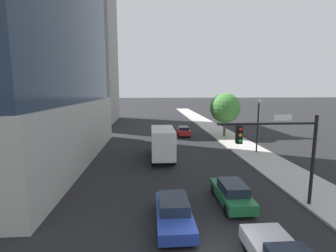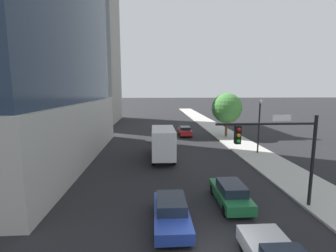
% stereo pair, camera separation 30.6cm
% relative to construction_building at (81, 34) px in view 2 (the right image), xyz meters
% --- Properties ---
extents(sidewalk, '(4.28, 120.00, 0.15)m').
position_rel_construction_building_xyz_m(sidewalk, '(26.95, -26.98, -18.99)').
color(sidewalk, '#B2AFA8').
rests_on(sidewalk, ground).
extents(construction_building, '(15.83, 14.86, 41.84)m').
position_rel_construction_building_xyz_m(construction_building, '(0.00, 0.00, 0.00)').
color(construction_building, '#9E9B93').
rests_on(construction_building, ground).
extents(traffic_light_pole, '(6.07, 0.48, 5.60)m').
position_rel_construction_building_xyz_m(traffic_light_pole, '(23.06, -42.59, -15.03)').
color(traffic_light_pole, black).
rests_on(traffic_light_pole, sidewalk).
extents(street_lamp, '(0.44, 0.44, 5.95)m').
position_rel_construction_building_xyz_m(street_lamp, '(27.32, -30.14, -15.04)').
color(street_lamp, black).
rests_on(street_lamp, sidewalk).
extents(street_tree, '(4.48, 4.48, 6.52)m').
position_rel_construction_building_xyz_m(street_tree, '(26.57, -20.42, -14.65)').
color(street_tree, brown).
rests_on(street_tree, sidewalk).
extents(car_white, '(1.74, 4.29, 1.35)m').
position_rel_construction_building_xyz_m(car_white, '(16.61, -22.32, -18.39)').
color(car_white, silver).
rests_on(car_white, ground).
extents(car_green, '(1.72, 4.38, 1.47)m').
position_rel_construction_building_xyz_m(car_green, '(20.48, -41.96, -18.33)').
color(car_green, '#1E6638').
rests_on(car_green, ground).
extents(car_red, '(1.83, 4.20, 1.44)m').
position_rel_construction_building_xyz_m(car_red, '(20.48, -18.88, -18.32)').
color(car_red, red).
rests_on(car_red, ground).
extents(car_blue, '(1.84, 4.61, 1.40)m').
position_rel_construction_building_xyz_m(car_blue, '(16.61, -43.98, -18.37)').
color(car_blue, '#233D9E').
rests_on(car_blue, ground).
extents(box_truck, '(2.28, 7.39, 3.32)m').
position_rel_construction_building_xyz_m(box_truck, '(16.61, -31.47, -17.25)').
color(box_truck, silver).
rests_on(box_truck, ground).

